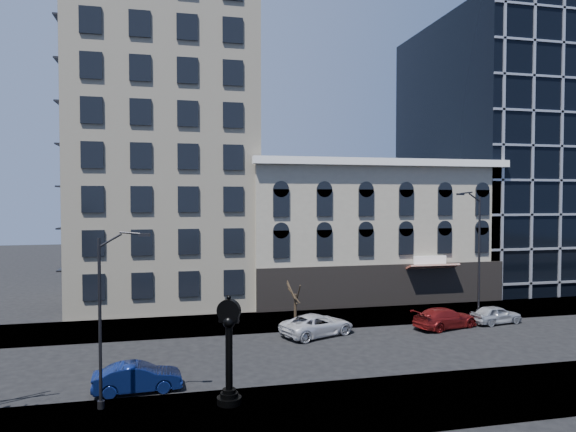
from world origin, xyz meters
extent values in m
plane|color=black|center=(0.00, 0.00, 0.00)|extent=(160.00, 160.00, 0.00)
cube|color=gray|center=(0.00, 8.00, 0.06)|extent=(160.00, 6.00, 0.12)
cube|color=gray|center=(0.00, -8.00, 0.06)|extent=(160.00, 6.00, 0.12)
cube|color=beige|center=(-6.00, 19.00, 19.00)|extent=(15.00, 15.00, 38.00)
cube|color=#9D9581|center=(12.00, 16.00, 6.00)|extent=(22.00, 10.00, 12.00)
cube|color=white|center=(12.00, 10.80, 12.20)|extent=(22.60, 0.80, 0.60)
cube|color=black|center=(12.00, 10.95, 1.80)|extent=(22.00, 0.30, 3.60)
cube|color=maroon|center=(16.00, 10.40, 3.40)|extent=(4.50, 1.18, 0.55)
cube|color=black|center=(32.00, 21.00, 14.00)|extent=(20.00, 20.00, 28.00)
cylinder|color=black|center=(-3.08, -6.72, 0.27)|extent=(1.09, 1.09, 0.30)
cylinder|color=black|center=(-3.08, -6.72, 0.52)|extent=(0.79, 0.79, 0.20)
cylinder|color=black|center=(-3.08, -6.72, 0.70)|extent=(0.60, 0.60, 0.16)
cylinder|color=black|center=(-3.08, -6.72, 2.21)|extent=(0.32, 0.32, 2.88)
sphere|color=black|center=(-3.08, -6.72, 3.74)|extent=(0.56, 0.56, 0.56)
cube|color=black|center=(-3.08, -6.72, 3.84)|extent=(0.90, 0.57, 0.25)
cylinder|color=black|center=(-3.08, -6.72, 4.24)|extent=(1.07, 0.71, 1.03)
cylinder|color=white|center=(-3.08, -6.89, 4.24)|extent=(0.81, 0.38, 0.87)
cylinder|color=white|center=(-3.08, -6.55, 4.24)|extent=(0.81, 0.38, 0.87)
sphere|color=black|center=(-3.08, -6.72, 4.84)|extent=(0.20, 0.20, 0.20)
cylinder|color=black|center=(-8.53, -6.03, 3.80)|extent=(0.14, 0.14, 7.36)
cylinder|color=black|center=(-8.53, -6.03, 0.29)|extent=(0.31, 0.31, 0.34)
cube|color=black|center=(-6.92, -6.28, 7.61)|extent=(0.49, 0.26, 0.12)
cylinder|color=black|center=(17.59, 6.10, 4.72)|extent=(0.17, 0.17, 9.20)
cylinder|color=black|center=(17.59, 6.10, 0.33)|extent=(0.38, 0.38, 0.43)
cube|color=black|center=(15.59, 5.74, 9.48)|extent=(0.62, 0.33, 0.15)
cylinder|color=#322719|center=(3.09, 6.43, 1.21)|extent=(0.21, 0.21, 2.19)
imported|color=#0C194C|center=(-7.13, -4.04, 0.68)|extent=(4.18, 1.69, 1.35)
imported|color=silver|center=(3.93, 3.66, 0.72)|extent=(5.66, 4.13, 1.43)
imported|color=maroon|center=(13.28, 3.56, 0.72)|extent=(5.29, 3.24, 1.43)
imported|color=#A5A8AD|center=(17.58, 3.92, 0.66)|extent=(4.08, 2.14, 1.33)
camera|label=1|loc=(-5.47, -29.04, 9.18)|focal=32.00mm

